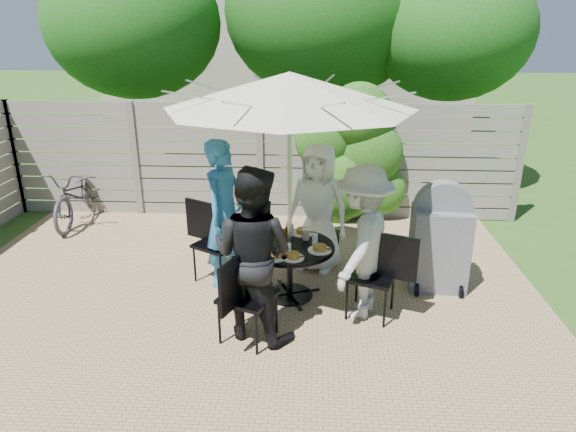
# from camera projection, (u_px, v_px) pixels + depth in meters

# --- Properties ---
(backyard_envelope) EXTENTS (60.00, 60.00, 5.00)m
(backyard_envelope) POSITION_uv_depth(u_px,v_px,m) (290.00, 37.00, 14.31)
(backyard_envelope) COLOR #2F531A
(backyard_envelope) RESTS_ON ground
(patio_table) EXTENTS (1.29, 1.29, 0.65)m
(patio_table) POSITION_uv_depth(u_px,v_px,m) (290.00, 261.00, 5.77)
(patio_table) COLOR black
(patio_table) RESTS_ON ground
(umbrella) EXTENTS (3.38, 3.38, 2.52)m
(umbrella) POSITION_uv_depth(u_px,v_px,m) (290.00, 91.00, 5.11)
(umbrella) COLOR silver
(umbrella) RESTS_ON ground
(chair_back) EXTENTS (0.53, 0.66, 0.86)m
(chair_back) POSITION_uv_depth(u_px,v_px,m) (321.00, 246.00, 6.65)
(chair_back) COLOR black
(chair_back) RESTS_ON ground
(person_back) EXTENTS (0.93, 0.78, 1.63)m
(person_back) POSITION_uv_depth(u_px,v_px,m) (318.00, 208.00, 6.34)
(person_back) COLOR silver
(person_back) RESTS_ON ground
(chair_left) EXTENTS (0.74, 0.65, 0.98)m
(chair_left) POSITION_uv_depth(u_px,v_px,m) (218.00, 258.00, 6.21)
(chair_left) COLOR black
(chair_left) RESTS_ON ground
(person_left) EXTENTS (0.63, 0.76, 1.77)m
(person_left) POSITION_uv_depth(u_px,v_px,m) (225.00, 214.00, 5.95)
(person_left) COLOR #2970B1
(person_left) RESTS_ON ground
(chair_front) EXTENTS (0.62, 0.76, 0.99)m
(chair_front) POSITION_uv_depth(u_px,v_px,m) (247.00, 314.00, 5.00)
(chair_front) COLOR black
(chair_front) RESTS_ON ground
(person_front) EXTENTS (1.04, 0.94, 1.76)m
(person_front) POSITION_uv_depth(u_px,v_px,m) (253.00, 255.00, 4.92)
(person_front) COLOR black
(person_front) RESTS_ON ground
(chair_right) EXTENTS (0.74, 0.59, 0.97)m
(chair_right) POSITION_uv_depth(u_px,v_px,m) (372.00, 292.00, 5.44)
(chair_right) COLOR black
(chair_right) RESTS_ON ground
(person_right) EXTENTS (0.98, 1.23, 1.66)m
(person_right) POSITION_uv_depth(u_px,v_px,m) (362.00, 243.00, 5.30)
(person_right) COLOR #A9AAA5
(person_right) RESTS_ON ground
(plate_back) EXTENTS (0.26, 0.26, 0.06)m
(plate_back) POSITION_uv_depth(u_px,v_px,m) (303.00, 232.00, 5.99)
(plate_back) COLOR white
(plate_back) RESTS_ON patio_table
(plate_left) EXTENTS (0.26, 0.26, 0.06)m
(plate_left) POSITION_uv_depth(u_px,v_px,m) (261.00, 238.00, 5.83)
(plate_left) COLOR white
(plate_left) RESTS_ON patio_table
(plate_front) EXTENTS (0.26, 0.26, 0.06)m
(plate_front) POSITION_uv_depth(u_px,v_px,m) (275.00, 255.00, 5.39)
(plate_front) COLOR white
(plate_front) RESTS_ON patio_table
(plate_right) EXTENTS (0.26, 0.26, 0.06)m
(plate_right) POSITION_uv_depth(u_px,v_px,m) (320.00, 249.00, 5.55)
(plate_right) COLOR white
(plate_right) RESTS_ON patio_table
(plate_extra) EXTENTS (0.24, 0.24, 0.06)m
(plate_extra) POSITION_uv_depth(u_px,v_px,m) (293.00, 256.00, 5.36)
(plate_extra) COLOR white
(plate_extra) RESTS_ON patio_table
(glass_back) EXTENTS (0.07, 0.07, 0.14)m
(glass_back) POSITION_uv_depth(u_px,v_px,m) (291.00, 230.00, 5.94)
(glass_back) COLOR silver
(glass_back) RESTS_ON patio_table
(glass_left) EXTENTS (0.07, 0.07, 0.14)m
(glass_left) POSITION_uv_depth(u_px,v_px,m) (264.00, 239.00, 5.69)
(glass_left) COLOR silver
(glass_left) RESTS_ON patio_table
(glass_front) EXTENTS (0.07, 0.07, 0.14)m
(glass_front) POSITION_uv_depth(u_px,v_px,m) (288.00, 250.00, 5.41)
(glass_front) COLOR silver
(glass_front) RESTS_ON patio_table
(glass_right) EXTENTS (0.07, 0.07, 0.14)m
(glass_right) POSITION_uv_depth(u_px,v_px,m) (315.00, 240.00, 5.66)
(glass_right) COLOR silver
(glass_right) RESTS_ON patio_table
(syrup_jug) EXTENTS (0.09, 0.09, 0.16)m
(syrup_jug) POSITION_uv_depth(u_px,v_px,m) (287.00, 236.00, 5.74)
(syrup_jug) COLOR #59280C
(syrup_jug) RESTS_ON patio_table
(coffee_cup) EXTENTS (0.08, 0.08, 0.12)m
(coffee_cup) POSITION_uv_depth(u_px,v_px,m) (306.00, 235.00, 5.82)
(coffee_cup) COLOR #C6B293
(coffee_cup) RESTS_ON patio_table
(bicycle) EXTENTS (0.66, 1.73, 0.90)m
(bicycle) POSITION_uv_depth(u_px,v_px,m) (78.00, 195.00, 8.03)
(bicycle) COLOR #333338
(bicycle) RESTS_ON ground
(bbq_grill) EXTENTS (0.67, 0.53, 1.31)m
(bbq_grill) POSITION_uv_depth(u_px,v_px,m) (439.00, 241.00, 5.94)
(bbq_grill) COLOR slate
(bbq_grill) RESTS_ON ground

